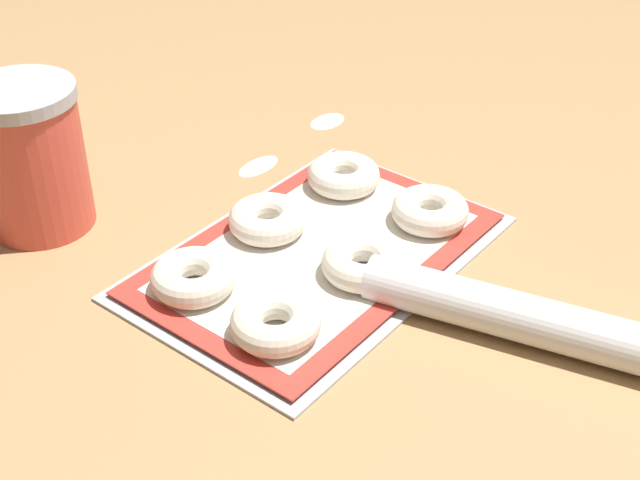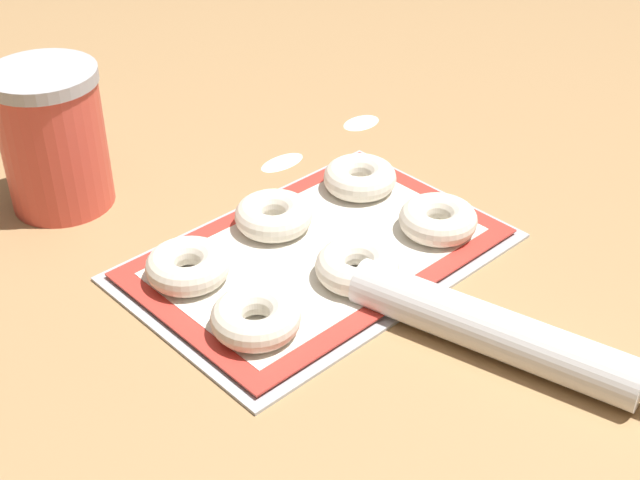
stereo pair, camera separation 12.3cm
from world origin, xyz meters
TOP-DOWN VIEW (x-y plane):
  - ground_plane at (0.00, 0.00)m, footprint 2.80×2.80m
  - baking_tray at (0.01, -0.00)m, footprint 0.44×0.29m
  - baking_mat at (0.01, -0.00)m, footprint 0.42×0.27m
  - bagel_front_left at (-0.14, -0.06)m, footprint 0.10×0.10m
  - bagel_front_center at (0.00, -0.07)m, footprint 0.10×0.10m
  - bagel_front_right at (0.14, -0.07)m, footprint 0.10×0.10m
  - bagel_back_left at (-0.14, 0.06)m, footprint 0.10×0.10m
  - bagel_back_center at (0.00, 0.07)m, footprint 0.10×0.10m
  - bagel_back_right at (0.14, 0.06)m, footprint 0.10×0.10m
  - flour_canister at (-0.15, 0.32)m, footprint 0.13×0.13m
  - rolling_pin at (0.02, -0.24)m, footprint 0.13×0.40m
  - flour_patch_near at (0.13, 0.20)m, footprint 0.07×0.04m
  - flour_patch_far at (0.29, 0.21)m, footprint 0.06×0.04m

SIDE VIEW (x-z plane):
  - ground_plane at x=0.00m, z-range 0.00..0.00m
  - flour_patch_near at x=0.13m, z-range 0.00..0.00m
  - flour_patch_far at x=0.29m, z-range 0.00..0.00m
  - baking_tray at x=0.01m, z-range 0.00..0.01m
  - baking_mat at x=0.01m, z-range 0.01..0.01m
  - rolling_pin at x=0.02m, z-range 0.00..0.05m
  - bagel_front_left at x=-0.14m, z-range 0.01..0.05m
  - bagel_front_center at x=0.00m, z-range 0.01..0.05m
  - bagel_front_right at x=0.14m, z-range 0.01..0.05m
  - bagel_back_left at x=-0.14m, z-range 0.01..0.05m
  - bagel_back_center at x=0.00m, z-range 0.01..0.05m
  - bagel_back_right at x=0.14m, z-range 0.01..0.05m
  - flour_canister at x=-0.15m, z-range 0.00..0.19m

